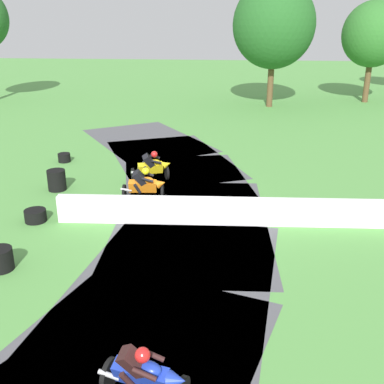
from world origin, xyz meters
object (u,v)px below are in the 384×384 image
at_px(tire_stack_mid_a, 0,259).
at_px(tire_stack_mid_b, 35,216).
at_px(motorcycle_trailing_yellow, 152,167).
at_px(tire_stack_far, 57,180).
at_px(tire_stack_extra_a, 64,158).
at_px(motorcycle_lead_blue, 145,374).
at_px(motorcycle_chase_orange, 145,185).

height_order(tire_stack_mid_a, tire_stack_mid_b, tire_stack_mid_a).
distance_m(motorcycle_trailing_yellow, tire_stack_far, 3.77).
bearing_deg(tire_stack_extra_a, motorcycle_lead_blue, -65.09).
bearing_deg(motorcycle_lead_blue, tire_stack_far, 117.91).
distance_m(tire_stack_mid_b, tire_stack_far, 2.97).
bearing_deg(tire_stack_mid_b, motorcycle_lead_blue, -55.20).
height_order(motorcycle_chase_orange, motorcycle_trailing_yellow, motorcycle_chase_orange).
relative_size(tire_stack_mid_a, tire_stack_far, 0.88).
distance_m(motorcycle_trailing_yellow, tire_stack_mid_a, 7.89).
relative_size(tire_stack_mid_b, tire_stack_far, 0.89).
xyz_separation_m(motorcycle_trailing_yellow, tire_stack_extra_a, (-4.54, 2.30, -0.43)).
bearing_deg(tire_stack_mid_a, tire_stack_far, 96.49).
height_order(motorcycle_lead_blue, tire_stack_mid_a, motorcycle_lead_blue).
relative_size(tire_stack_far, tire_stack_extra_a, 1.43).
bearing_deg(tire_stack_far, motorcycle_chase_orange, -13.00).
xyz_separation_m(motorcycle_chase_orange, tire_stack_far, (-3.62, 0.84, -0.24)).
bearing_deg(tire_stack_mid_b, motorcycle_chase_orange, 32.84).
relative_size(motorcycle_trailing_yellow, tire_stack_mid_b, 2.46).
distance_m(tire_stack_mid_a, tire_stack_mid_b, 3.10).
bearing_deg(tire_stack_mid_b, tire_stack_far, 96.97).
bearing_deg(motorcycle_chase_orange, tire_stack_far, 167.00).
bearing_deg(tire_stack_extra_a, tire_stack_far, -74.31).
height_order(motorcycle_trailing_yellow, tire_stack_mid_b, motorcycle_trailing_yellow).
relative_size(motorcycle_trailing_yellow, tire_stack_mid_a, 2.48).
relative_size(motorcycle_chase_orange, tire_stack_mid_a, 2.40).
xyz_separation_m(tire_stack_mid_b, tire_stack_far, (-0.36, 2.94, 0.20)).
distance_m(motorcycle_chase_orange, tire_stack_mid_a, 5.97).
bearing_deg(motorcycle_trailing_yellow, tire_stack_mid_a, -111.04).
relative_size(motorcycle_chase_orange, tire_stack_far, 2.10).
xyz_separation_m(motorcycle_trailing_yellow, tire_stack_mid_b, (-3.16, -4.27, -0.43)).
xyz_separation_m(motorcycle_chase_orange, tire_stack_mid_b, (-3.26, -2.10, -0.44)).
distance_m(motorcycle_lead_blue, motorcycle_chase_orange, 9.52).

